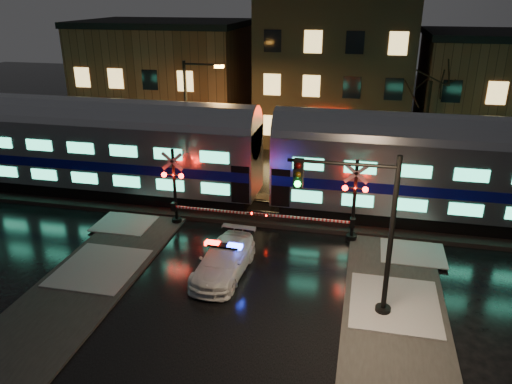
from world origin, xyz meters
TOP-DOWN VIEW (x-y plane):
  - ground at (0.00, 0.00)m, footprint 120.00×120.00m
  - ballast at (0.00, 5.00)m, footprint 90.00×4.20m
  - sidewalk_left at (-6.50, -6.00)m, footprint 4.00×20.00m
  - sidewalk_right at (6.50, -6.00)m, footprint 4.00×20.00m
  - building_left at (-13.00, 22.00)m, footprint 14.00×10.00m
  - building_mid at (2.00, 22.50)m, footprint 12.00×11.00m
  - building_right at (15.00, 22.00)m, footprint 12.00×10.00m
  - train at (-0.42, 5.00)m, footprint 51.00×3.12m
  - police_car at (-0.86, -2.10)m, footprint 2.20×4.89m
  - crossing_signal_right at (4.20, 2.31)m, footprint 6.10×0.67m
  - crossing_signal_left at (-4.48, 2.31)m, footprint 5.99×0.66m
  - traffic_light at (5.01, -3.67)m, footprint 4.22×0.73m
  - streetlight at (-6.16, 9.00)m, footprint 2.62×0.27m

SIDE VIEW (x-z plane):
  - ground at x=0.00m, z-range 0.00..0.00m
  - sidewalk_left at x=-6.50m, z-range 0.00..0.12m
  - sidewalk_right at x=6.50m, z-range 0.00..0.12m
  - ballast at x=0.00m, z-range 0.00..0.24m
  - police_car at x=-0.86m, z-range -0.07..1.48m
  - crossing_signal_left at x=-4.48m, z-range -0.36..3.87m
  - crossing_signal_right at x=4.20m, z-range -0.37..3.95m
  - train at x=-0.42m, z-range 0.42..6.35m
  - traffic_light at x=5.01m, z-range 0.21..6.73m
  - building_right at x=15.00m, z-range 0.00..8.50m
  - building_left at x=-13.00m, z-range 0.00..9.00m
  - streetlight at x=-6.16m, z-range 0.60..8.45m
  - building_mid at x=2.00m, z-range 0.00..11.50m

